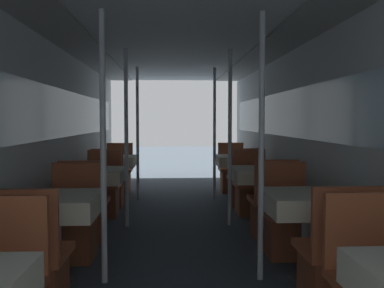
{
  "coord_description": "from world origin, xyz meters",
  "views": [
    {
      "loc": [
        -0.1,
        -0.94,
        1.3
      ],
      "look_at": [
        0.09,
        2.81,
        1.09
      ],
      "focal_mm": 40.0,
      "sensor_mm": 36.0,
      "label": 1
    }
  ],
  "objects": [
    {
      "name": "wall_left",
      "position": [
        -1.43,
        3.64,
        1.12
      ],
      "size": [
        0.05,
        10.07,
        2.16
      ],
      "color": "silver",
      "rests_on": "ground_plane"
    },
    {
      "name": "wall_right",
      "position": [
        1.43,
        3.64,
        1.12
      ],
      "size": [
        0.05,
        10.07,
        2.16
      ],
      "color": "silver",
      "rests_on": "ground_plane"
    },
    {
      "name": "ceiling_panel",
      "position": [
        0.0,
        3.64,
        2.2
      ],
      "size": [
        2.87,
        10.07,
        0.07
      ],
      "color": "silver",
      "rests_on": "wall_left"
    },
    {
      "name": "dining_table_left_1",
      "position": [
        -1.01,
        2.45,
        0.61
      ],
      "size": [
        0.68,
        0.68,
        0.71
      ],
      "color": "#4C4C51",
      "rests_on": "ground_plane"
    },
    {
      "name": "chair_left_near_1",
      "position": [
        -1.01,
        1.85,
        0.27
      ],
      "size": [
        0.47,
        0.47,
        0.88
      ],
      "color": "brown",
      "rests_on": "ground_plane"
    },
    {
      "name": "chair_left_far_1",
      "position": [
        -1.01,
        3.06,
        0.27
      ],
      "size": [
        0.47,
        0.47,
        0.88
      ],
      "rotation": [
        0.0,
        0.0,
        3.14
      ],
      "color": "brown",
      "rests_on": "ground_plane"
    },
    {
      "name": "support_pole_left_1",
      "position": [
        -0.63,
        2.45,
        1.08
      ],
      "size": [
        0.05,
        0.05,
        2.16
      ],
      "color": "silver",
      "rests_on": "ground_plane"
    },
    {
      "name": "dining_table_left_2",
      "position": [
        -1.01,
        4.26,
        0.61
      ],
      "size": [
        0.68,
        0.68,
        0.71
      ],
      "color": "#4C4C51",
      "rests_on": "ground_plane"
    },
    {
      "name": "chair_left_near_2",
      "position": [
        -1.01,
        3.65,
        0.27
      ],
      "size": [
        0.47,
        0.47,
        0.88
      ],
      "color": "brown",
      "rests_on": "ground_plane"
    },
    {
      "name": "chair_left_far_2",
      "position": [
        -1.01,
        4.86,
        0.27
      ],
      "size": [
        0.47,
        0.47,
        0.88
      ],
      "rotation": [
        0.0,
        0.0,
        3.14
      ],
      "color": "brown",
      "rests_on": "ground_plane"
    },
    {
      "name": "support_pole_left_2",
      "position": [
        -0.63,
        4.26,
        1.08
      ],
      "size": [
        0.05,
        0.05,
        2.16
      ],
      "color": "silver",
      "rests_on": "ground_plane"
    },
    {
      "name": "dining_table_left_3",
      "position": [
        -1.01,
        6.06,
        0.61
      ],
      "size": [
        0.68,
        0.68,
        0.71
      ],
      "color": "#4C4C51",
      "rests_on": "ground_plane"
    },
    {
      "name": "chair_left_near_3",
      "position": [
        -1.01,
        5.46,
        0.27
      ],
      "size": [
        0.47,
        0.47,
        0.88
      ],
      "color": "brown",
      "rests_on": "ground_plane"
    },
    {
      "name": "chair_left_far_3",
      "position": [
        -1.01,
        6.66,
        0.27
      ],
      "size": [
        0.47,
        0.47,
        0.88
      ],
      "rotation": [
        0.0,
        0.0,
        3.14
      ],
      "color": "brown",
      "rests_on": "ground_plane"
    },
    {
      "name": "support_pole_left_3",
      "position": [
        -0.63,
        6.06,
        1.08
      ],
      "size": [
        0.05,
        0.05,
        2.16
      ],
      "color": "silver",
      "rests_on": "ground_plane"
    },
    {
      "name": "dining_table_right_1",
      "position": [
        1.01,
        2.45,
        0.61
      ],
      "size": [
        0.68,
        0.68,
        0.71
      ],
      "color": "#4C4C51",
      "rests_on": "ground_plane"
    },
    {
      "name": "chair_right_near_1",
      "position": [
        1.01,
        1.85,
        0.27
      ],
      "size": [
        0.47,
        0.47,
        0.88
      ],
      "color": "brown",
      "rests_on": "ground_plane"
    },
    {
      "name": "chair_right_far_1",
      "position": [
        1.01,
        3.06,
        0.27
      ],
      "size": [
        0.47,
        0.47,
        0.88
      ],
      "rotation": [
        0.0,
        0.0,
        3.14
      ],
      "color": "brown",
      "rests_on": "ground_plane"
    },
    {
      "name": "support_pole_right_1",
      "position": [
        0.63,
        2.45,
        1.08
      ],
      "size": [
        0.05,
        0.05,
        2.16
      ],
      "color": "silver",
      "rests_on": "ground_plane"
    },
    {
      "name": "dining_table_right_2",
      "position": [
        1.01,
        4.26,
        0.61
      ],
      "size": [
        0.68,
        0.68,
        0.71
      ],
      "color": "#4C4C51",
      "rests_on": "ground_plane"
    },
    {
      "name": "chair_right_near_2",
      "position": [
        1.01,
        3.65,
        0.27
      ],
      "size": [
        0.47,
        0.47,
        0.88
      ],
      "color": "brown",
      "rests_on": "ground_plane"
    },
    {
      "name": "chair_right_far_2",
      "position": [
        1.01,
        4.86,
        0.27
      ],
      "size": [
        0.47,
        0.47,
        0.88
      ],
      "rotation": [
        0.0,
        0.0,
        3.14
      ],
      "color": "brown",
      "rests_on": "ground_plane"
    },
    {
      "name": "support_pole_right_2",
      "position": [
        0.63,
        4.26,
        1.08
      ],
      "size": [
        0.05,
        0.05,
        2.16
      ],
      "color": "silver",
      "rests_on": "ground_plane"
    },
    {
      "name": "dining_table_right_3",
      "position": [
        1.01,
        6.06,
        0.61
      ],
      "size": [
        0.68,
        0.68,
        0.71
      ],
      "color": "#4C4C51",
      "rests_on": "ground_plane"
    },
    {
      "name": "chair_right_near_3",
      "position": [
        1.01,
        5.46,
        0.27
      ],
      "size": [
        0.47,
        0.47,
        0.88
      ],
      "color": "brown",
      "rests_on": "ground_plane"
    },
    {
      "name": "chair_right_far_3",
      "position": [
        1.01,
        6.66,
        0.27
      ],
      "size": [
        0.47,
        0.47,
        0.88
      ],
      "rotation": [
        0.0,
        0.0,
        3.14
      ],
      "color": "brown",
      "rests_on": "ground_plane"
    },
    {
      "name": "support_pole_right_3",
      "position": [
        0.63,
        6.06,
        1.08
      ],
      "size": [
        0.05,
        0.05,
        2.16
      ],
      "color": "silver",
      "rests_on": "ground_plane"
    }
  ]
}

